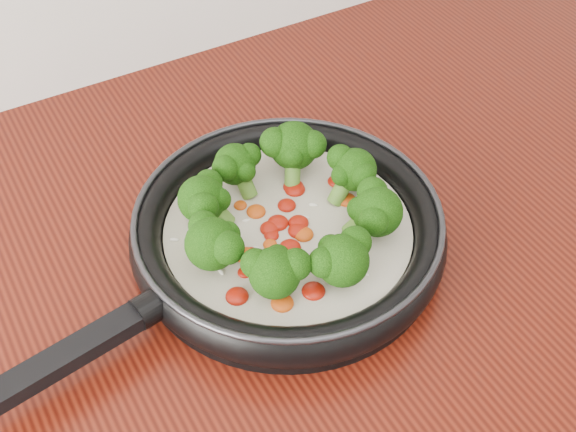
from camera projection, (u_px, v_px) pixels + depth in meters
skillet at (286, 229)px, 0.77m from camera, size 0.51×0.36×0.09m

